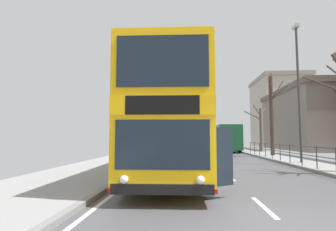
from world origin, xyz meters
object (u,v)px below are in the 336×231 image
background_building_02 (279,112)px  bare_tree_far_00 (272,114)px  street_lamp_far_side (298,82)px  background_building_00 (320,119)px  bare_tree_far_01 (260,126)px  background_bus_far_lane (224,138)px  double_decker_bus_main (170,123)px

background_building_02 → bare_tree_far_00: bearing=-110.0°
street_lamp_far_side → background_building_02: bearing=73.0°
background_building_00 → bare_tree_far_01: bearing=-142.2°
background_building_00 → background_building_02: (-1.00, 13.30, 2.28)m
background_bus_far_lane → street_lamp_far_side: (2.24, -16.94, 3.39)m
double_decker_bus_main → background_bus_far_lane: (5.41, 22.27, -0.61)m
double_decker_bus_main → bare_tree_far_01: bare_tree_far_01 is taller
bare_tree_far_00 → background_building_02: 30.03m
background_bus_far_lane → bare_tree_far_00: bare_tree_far_00 is taller
bare_tree_far_00 → background_building_00: background_building_00 is taller
street_lamp_far_side → bare_tree_far_00: size_ratio=1.16×
double_decker_bus_main → background_bus_far_lane: size_ratio=0.98×
street_lamp_far_side → background_building_00: size_ratio=0.49×
double_decker_bus_main → background_building_00: (19.36, 27.02, 1.98)m
double_decker_bus_main → bare_tree_far_01: 21.00m
background_bus_far_lane → double_decker_bus_main: bearing=-103.7°
double_decker_bus_main → background_bus_far_lane: double_decker_bus_main is taller
background_bus_far_lane → bare_tree_far_01: (3.56, -3.30, 1.27)m
bare_tree_far_01 → background_building_02: size_ratio=0.40×
background_bus_far_lane → street_lamp_far_side: bearing=-82.5°
bare_tree_far_01 → background_building_02: (9.39, 21.34, 3.61)m
double_decker_bus_main → background_building_02: size_ratio=0.82×
bare_tree_far_01 → background_building_02: background_building_02 is taller
street_lamp_far_side → background_building_02: background_building_02 is taller
double_decker_bus_main → bare_tree_far_01: (8.98, 18.97, 0.65)m
bare_tree_far_01 → background_building_00: background_building_00 is taller
bare_tree_far_01 → background_bus_far_lane: bearing=137.2°
street_lamp_far_side → background_building_00: bearing=61.6°
double_decker_bus_main → bare_tree_far_00: bearing=56.3°
bare_tree_far_00 → background_building_02: (10.22, 28.10, 2.80)m
background_bus_far_lane → street_lamp_far_side: 17.42m
double_decker_bus_main → bare_tree_far_00: 14.76m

